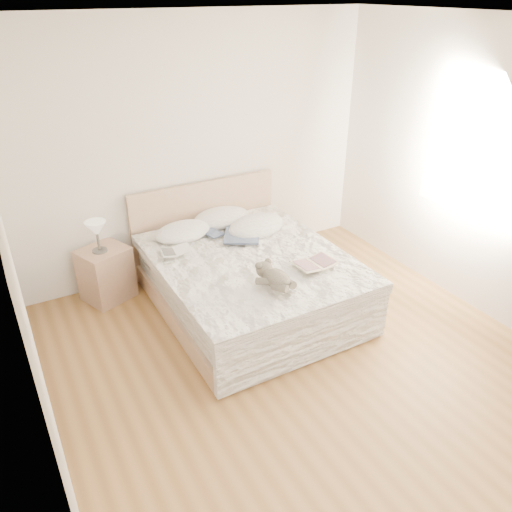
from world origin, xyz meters
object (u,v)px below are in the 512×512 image
bed (247,278)px  nightstand (106,274)px  table_lamp (96,230)px  photo_book (176,251)px  childrens_book (314,264)px  teddy_bear (277,285)px

bed → nightstand: 1.45m
table_lamp → photo_book: table_lamp is taller
nightstand → childrens_book: bearing=-40.4°
table_lamp → teddy_bear: 1.90m
photo_book → teddy_bear: bearing=-56.2°
table_lamp → teddy_bear: bearing=-53.5°
bed → teddy_bear: (-0.10, -0.73, 0.34)m
nightstand → table_lamp: bearing=-135.1°
bed → photo_book: (-0.61, 0.30, 0.32)m
photo_book → bed: bearing=-18.9°
bed → table_lamp: bearing=147.0°
bed → photo_book: size_ratio=7.12×
bed → table_lamp: (-1.22, 0.79, 0.48)m
photo_book → childrens_book: childrens_book is taller
nightstand → photo_book: photo_book is taller
photo_book → childrens_book: 1.33m
teddy_bear → table_lamp: bearing=110.4°
nightstand → childrens_book: 2.14m
nightstand → teddy_bear: size_ratio=1.63×
photo_book → childrens_book: (1.02, -0.85, 0.00)m
nightstand → photo_book: 0.86m
photo_book → childrens_book: bearing=-32.5°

